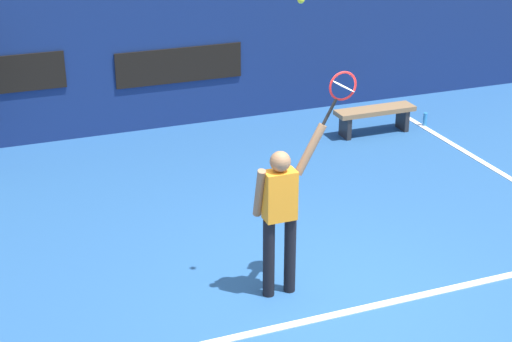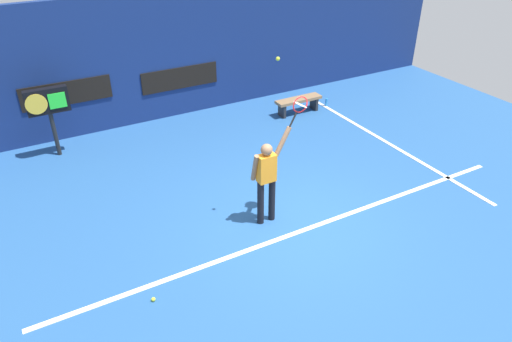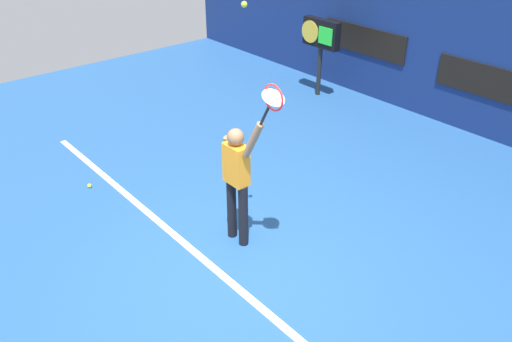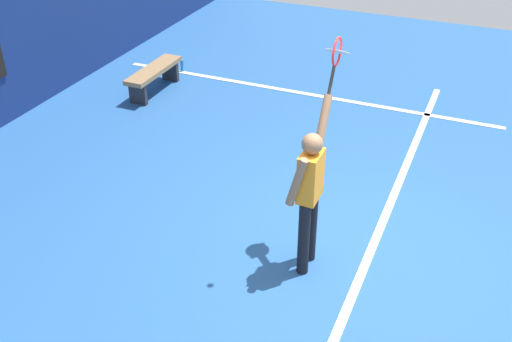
# 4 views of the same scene
# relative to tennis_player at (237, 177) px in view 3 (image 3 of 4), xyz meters

# --- Properties ---
(ground_plane) EXTENTS (18.00, 18.00, 0.00)m
(ground_plane) POSITION_rel_tennis_player_xyz_m (0.48, -0.38, -1.01)
(ground_plane) COLOR #23518C
(back_wall) EXTENTS (18.00, 0.20, 3.43)m
(back_wall) POSITION_rel_tennis_player_xyz_m (0.48, 5.70, 0.70)
(back_wall) COLOR navy
(back_wall) RESTS_ON ground_plane
(sponsor_banner_center) EXTENTS (2.20, 0.03, 0.60)m
(sponsor_banner_center) POSITION_rel_tennis_player_xyz_m (0.48, 5.58, 0.08)
(sponsor_banner_center) COLOR black
(sponsor_banner_portside) EXTENTS (2.20, 0.03, 0.60)m
(sponsor_banner_portside) POSITION_rel_tennis_player_xyz_m (-2.52, 5.58, 0.21)
(sponsor_banner_portside) COLOR black
(court_baseline) EXTENTS (10.00, 0.10, 0.01)m
(court_baseline) POSITION_rel_tennis_player_xyz_m (0.48, -0.63, -1.00)
(court_baseline) COLOR white
(court_baseline) RESTS_ON ground_plane
(tennis_player) EXTENTS (0.76, 0.31, 1.94)m
(tennis_player) POSITION_rel_tennis_player_xyz_m (0.00, 0.00, 0.00)
(tennis_player) COLOR black
(tennis_player) RESTS_ON ground_plane
(tennis_racket) EXTENTS (0.44, 0.27, 0.61)m
(tennis_racket) POSITION_rel_tennis_player_xyz_m (0.66, -0.00, 1.27)
(tennis_racket) COLOR black
(tennis_ball) EXTENTS (0.07, 0.07, 0.07)m
(tennis_ball) POSITION_rel_tennis_player_xyz_m (0.18, -0.00, 2.21)
(tennis_ball) COLOR #CCE033
(scoreboard_clock) EXTENTS (0.96, 0.20, 1.71)m
(scoreboard_clock) POSITION_rel_tennis_player_xyz_m (-3.07, 4.79, 0.32)
(scoreboard_clock) COLOR black
(scoreboard_clock) RESTS_ON ground_plane
(spare_ball) EXTENTS (0.07, 0.07, 0.07)m
(spare_ball) POSITION_rel_tennis_player_xyz_m (-2.63, -0.97, -0.98)
(spare_ball) COLOR #CCE033
(spare_ball) RESTS_ON ground_plane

